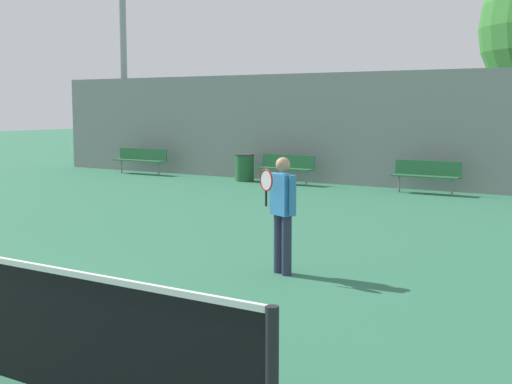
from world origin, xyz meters
TOP-DOWN VIEW (x-y plane):
  - tennis_player at (2.46, 4.65)m, footprint 0.53×0.50m
  - bench_courtside_near at (-3.50, 14.83)m, footprint 1.83×0.40m
  - bench_courtside_far at (-9.44, 14.83)m, footprint 2.18×0.40m
  - bench_adjacent_court at (0.92, 14.83)m, footprint 1.86×0.40m
  - light_pole_near_left at (-11.43, 16.15)m, footprint 0.90×0.60m
  - trash_bin at (-5.07, 14.85)m, footprint 0.61×0.61m
  - back_fence at (0.00, 15.63)m, footprint 27.34×0.06m

SIDE VIEW (x-z plane):
  - trash_bin at x=-5.07m, z-range 0.00..0.86m
  - bench_courtside_near at x=-3.50m, z-range 0.12..1.01m
  - bench_adjacent_court at x=0.92m, z-range 0.12..1.02m
  - bench_courtside_far at x=-9.44m, z-range 0.12..1.02m
  - tennis_player at x=2.46m, z-range 0.11..1.77m
  - back_fence at x=0.00m, z-range 0.00..3.38m
  - light_pole_near_left at x=-11.43m, z-range 0.79..9.45m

